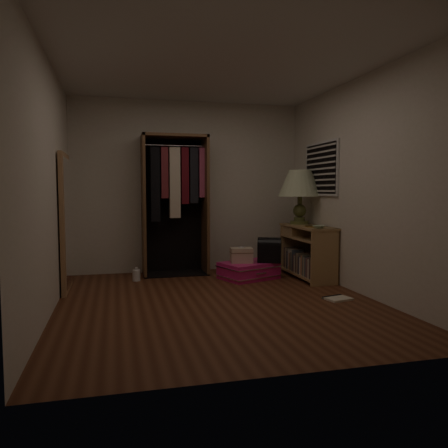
% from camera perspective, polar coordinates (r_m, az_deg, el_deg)
% --- Properties ---
extents(ground, '(4.00, 4.00, 0.00)m').
position_cam_1_polar(ground, '(4.97, -0.71, -10.15)').
color(ground, '#502817').
rests_on(ground, ground).
extents(room_walls, '(3.52, 4.02, 2.60)m').
position_cam_1_polar(room_walls, '(4.87, 0.03, 7.37)').
color(room_walls, beige).
rests_on(room_walls, ground).
extents(console_bookshelf, '(0.42, 1.12, 0.75)m').
position_cam_1_polar(console_bookshelf, '(6.36, 10.65, -3.42)').
color(console_bookshelf, '#A27C4E').
rests_on(console_bookshelf, ground).
extents(open_wardrobe, '(0.95, 0.50, 2.05)m').
position_cam_1_polar(open_wardrobe, '(6.51, -6.44, 4.04)').
color(open_wardrobe, brown).
rests_on(open_wardrobe, ground).
extents(floor_mirror, '(0.06, 0.80, 1.70)m').
position_cam_1_polar(floor_mirror, '(5.72, -19.98, 0.16)').
color(floor_mirror, '#AB7D53').
rests_on(floor_mirror, ground).
extents(pink_suitcase, '(0.91, 0.79, 0.23)m').
position_cam_1_polar(pink_suitcase, '(6.22, 3.24, -6.07)').
color(pink_suitcase, '#DB1A74').
rests_on(pink_suitcase, ground).
extents(train_case, '(0.34, 0.25, 0.22)m').
position_cam_1_polar(train_case, '(6.14, 2.29, -4.09)').
color(train_case, '#BEAB91').
rests_on(train_case, pink_suitcase).
extents(black_bag, '(0.38, 0.32, 0.35)m').
position_cam_1_polar(black_bag, '(6.19, 5.96, -3.33)').
color(black_bag, black).
rests_on(black_bag, pink_suitcase).
extents(table_lamp, '(0.84, 0.84, 0.80)m').
position_cam_1_polar(table_lamp, '(6.54, 9.89, 5.09)').
color(table_lamp, '#4B5328').
rests_on(table_lamp, console_bookshelf).
extents(brass_tray, '(0.28, 0.28, 0.02)m').
position_cam_1_polar(brass_tray, '(6.09, 11.78, -0.29)').
color(brass_tray, '#A5863F').
rests_on(brass_tray, console_bookshelf).
extents(ceramic_bowl, '(0.17, 0.17, 0.04)m').
position_cam_1_polar(ceramic_bowl, '(5.87, 12.25, -0.37)').
color(ceramic_bowl, '#A6C8A7').
rests_on(ceramic_bowl, console_bookshelf).
extents(white_jug, '(0.13, 0.13, 0.19)m').
position_cam_1_polar(white_jug, '(6.18, -11.37, -6.56)').
color(white_jug, silver).
rests_on(white_jug, ground).
extents(floor_book, '(0.33, 0.28, 0.03)m').
position_cam_1_polar(floor_book, '(5.24, 14.52, -9.37)').
color(floor_book, beige).
rests_on(floor_book, ground).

